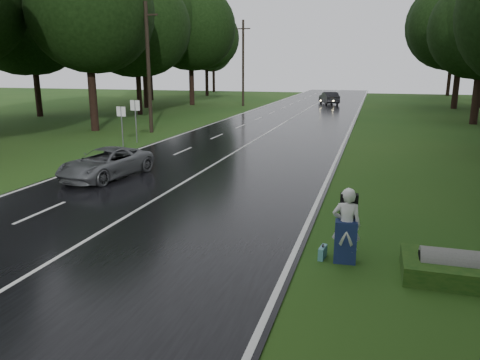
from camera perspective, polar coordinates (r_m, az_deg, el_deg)
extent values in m
plane|color=#254815|center=(13.51, -19.27, -7.66)|extent=(160.00, 160.00, 0.00)
cube|color=black|center=(31.41, 2.28, 5.22)|extent=(12.00, 140.00, 0.04)
cube|color=silver|center=(31.40, 2.28, 5.27)|extent=(0.12, 140.00, 0.01)
imported|color=#54575A|center=(20.89, -16.47, 2.04)|extent=(2.87, 4.92, 1.29)
imported|color=black|center=(61.84, 11.10, 10.07)|extent=(3.24, 5.12, 1.59)
imported|color=silver|center=(11.66, 13.19, -5.58)|extent=(0.74, 0.51, 1.95)
cube|color=#18254F|center=(11.81, 13.08, -7.54)|extent=(0.57, 0.40, 1.09)
cube|color=black|center=(11.80, 13.49, -3.17)|extent=(0.46, 0.26, 0.62)
cube|color=teal|center=(12.05, 10.32, -8.93)|extent=(0.20, 0.47, 0.32)
cylinder|color=slate|center=(11.96, 24.86, -11.09)|extent=(1.43, 0.72, 0.72)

